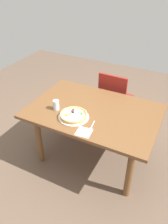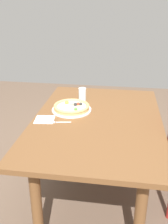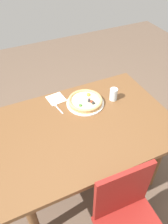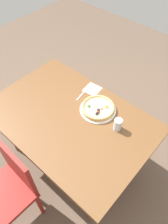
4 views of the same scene
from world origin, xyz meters
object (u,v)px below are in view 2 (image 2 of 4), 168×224
(drinking_glass, at_px, (82,94))
(napkin, at_px, (45,119))
(plate, at_px, (72,110))
(pizza, at_px, (72,107))
(dining_table, at_px, (97,131))
(fork, at_px, (58,122))

(drinking_glass, xyz_separation_m, napkin, (-0.44, 0.21, -0.05))
(plate, bearing_deg, pizza, -37.81)
(dining_table, xyz_separation_m, fork, (-0.11, 0.28, 0.10))
(plate, xyz_separation_m, fork, (-0.23, 0.06, -0.00))
(plate, distance_m, pizza, 0.03)
(dining_table, xyz_separation_m, drinking_glass, (0.37, 0.17, 0.15))
(dining_table, bearing_deg, pizza, 59.77)
(dining_table, bearing_deg, plate, 59.98)
(pizza, bearing_deg, plate, 142.19)
(dining_table, height_order, napkin, napkin)
(pizza, relative_size, drinking_glass, 2.63)
(pizza, distance_m, drinking_glass, 0.25)
(plate, bearing_deg, drinking_glass, -11.57)
(pizza, bearing_deg, drinking_glass, -11.47)
(plate, relative_size, fork, 1.91)
(dining_table, bearing_deg, drinking_glass, 24.96)
(dining_table, distance_m, pizza, 0.29)
(dining_table, distance_m, plate, 0.27)
(plate, xyz_separation_m, napkin, (-0.20, 0.16, -0.00))
(pizza, distance_m, fork, 0.24)
(pizza, relative_size, fork, 1.73)
(drinking_glass, relative_size, napkin, 0.78)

